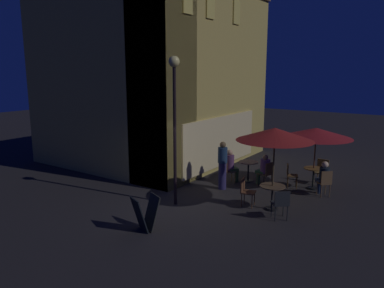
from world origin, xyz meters
The scene contains 20 objects.
ground_plane centered at (0.00, 0.00, 0.00)m, with size 60.00×60.00×0.00m, color black.
cafe_building centered at (3.46, 3.26, 4.26)m, with size 8.20×8.09×8.53m.
street_lamp_near_corner centered at (0.14, -0.07, 3.25)m, with size 0.34×0.34×4.62m.
menu_sandwich_board centered at (-1.88, -0.59, 0.48)m, with size 0.82×0.77×0.92m.
cafe_table_0 centered at (4.17, -3.24, 0.55)m, with size 0.70×0.70×0.77m.
cafe_table_1 centered at (1.43, -2.80, 0.57)m, with size 0.78×0.78×0.76m.
cafe_table_2 centered at (3.74, -0.89, 0.56)m, with size 0.75×0.75×0.77m.
patio_umbrella_0 centered at (4.17, -3.24, 2.04)m, with size 2.48×2.48×2.22m.
patio_umbrella_1 centered at (1.43, -2.80, 2.34)m, with size 2.30×2.30×2.54m.
cafe_chair_0 centered at (3.52, -3.82, 0.55)m, with size 0.54×0.54×0.91m.
cafe_chair_1 centered at (4.97, -3.32, 0.55)m, with size 0.47×0.47×0.93m.
cafe_chair_2 centered at (3.86, -2.49, 0.52)m, with size 0.51×0.51×0.86m.
cafe_chair_3 centered at (0.80, -3.32, 0.54)m, with size 0.61×0.61×0.88m.
cafe_chair_4 centered at (1.27, -1.98, 0.54)m, with size 0.49×0.49×0.89m.
cafe_chair_5 centered at (3.09, -0.32, 0.55)m, with size 0.58×0.58×0.92m.
cafe_chair_6 centered at (3.51, -1.75, 0.55)m, with size 0.53×0.53×0.91m.
patron_seated_0 centered at (3.63, -3.73, 0.69)m, with size 0.51×0.50×1.21m.
patron_seated_1 centered at (3.20, -0.42, 0.72)m, with size 0.52×0.51×1.28m.
patron_seated_2 centered at (3.55, -1.61, 0.68)m, with size 0.44×0.54×1.18m.
patron_standing_3 centered at (2.32, -0.55, 0.88)m, with size 0.34×0.34×1.74m.
Camera 1 is at (-8.86, -6.83, 4.22)m, focal length 34.67 mm.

